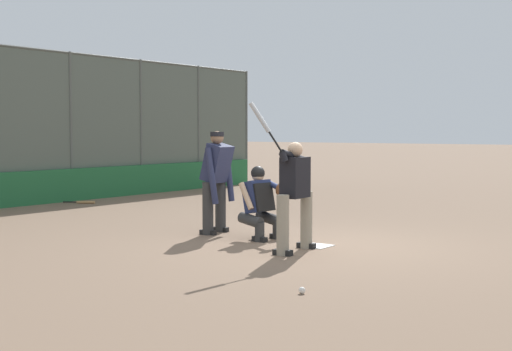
# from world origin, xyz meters

# --- Properties ---
(ground_plane) EXTENTS (160.00, 160.00, 0.00)m
(ground_plane) POSITION_xyz_m (0.00, 0.00, 0.00)
(ground_plane) COLOR #7A604C
(home_plate_marker) EXTENTS (0.43, 0.43, 0.01)m
(home_plate_marker) POSITION_xyz_m (0.00, 0.00, 0.01)
(home_plate_marker) COLOR white
(home_plate_marker) RESTS_ON ground_plane
(batter_at_plate) EXTENTS (1.06, 0.59, 2.16)m
(batter_at_plate) POSITION_xyz_m (0.60, 0.00, 0.87)
(batter_at_plate) COLOR gray
(batter_at_plate) RESTS_ON ground_plane
(catcher_behind_plate) EXTENTS (0.65, 0.79, 1.18)m
(catcher_behind_plate) POSITION_xyz_m (-0.08, -1.08, 0.61)
(catcher_behind_plate) COLOR #333333
(catcher_behind_plate) RESTS_ON ground_plane
(umpire_home) EXTENTS (0.71, 0.49, 1.75)m
(umpire_home) POSITION_xyz_m (-0.16, -2.08, 0.94)
(umpire_home) COLOR #333333
(umpire_home) RESTS_ON ground_plane
(spare_bat_by_padding) EXTENTS (0.42, 0.73, 0.07)m
(spare_bat_by_padding) POSITION_xyz_m (-2.09, -7.83, 0.03)
(spare_bat_by_padding) COLOR black
(spare_bat_by_padding) RESTS_ON ground_plane
(baseball_loose) EXTENTS (0.07, 0.07, 0.07)m
(baseball_loose) POSITION_xyz_m (2.79, 1.53, 0.04)
(baseball_loose) COLOR white
(baseball_loose) RESTS_ON ground_plane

